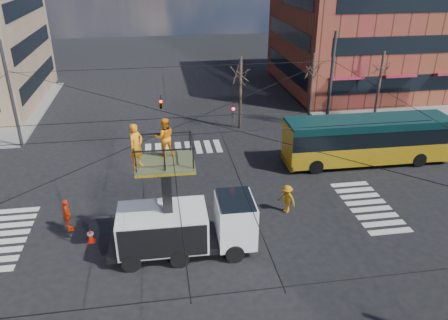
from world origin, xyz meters
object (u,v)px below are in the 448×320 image
at_px(city_bus, 367,139).
at_px(flagger, 287,199).
at_px(utility_truck, 185,213).
at_px(traffic_cone, 91,235).
at_px(worker_ground, 67,215).

relative_size(city_bus, flagger, 6.84).
relative_size(utility_truck, city_bus, 0.62).
bearing_deg(city_bus, utility_truck, -147.44).
relative_size(traffic_cone, worker_ground, 0.41).
bearing_deg(traffic_cone, city_bus, 20.51).
bearing_deg(city_bus, flagger, -142.29).
bearing_deg(traffic_cone, flagger, 6.52).
height_order(traffic_cone, worker_ground, worker_ground).
xyz_separation_m(traffic_cone, worker_ground, (-1.27, 1.25, 0.54)).
bearing_deg(flagger, traffic_cone, -125.95).
xyz_separation_m(utility_truck, city_bus, (13.09, 8.14, -0.44)).
bearing_deg(utility_truck, city_bus, 32.85).
bearing_deg(flagger, utility_truck, -107.83).
xyz_separation_m(utility_truck, worker_ground, (-6.00, 2.72, -1.26)).
bearing_deg(traffic_cone, worker_ground, 135.35).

